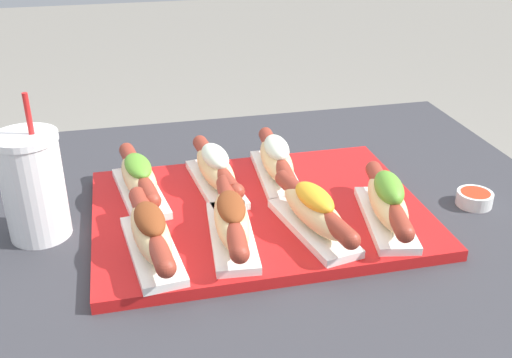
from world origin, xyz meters
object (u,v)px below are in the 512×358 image
object	(u,v)px
hot_dog_6	(276,160)
sauce_bowl	(475,198)
hot_dog_3	(387,202)
hot_dog_5	(215,169)
drink_cup	(33,186)
serving_tray	(259,212)
hot_dog_2	(314,211)
hot_dog_0	(151,233)
hot_dog_1	(231,220)
hot_dog_4	(139,178)

from	to	relation	value
hot_dog_6	sauce_bowl	bearing A→B (deg)	-24.26
hot_dog_3	hot_dog_5	world-z (taller)	hot_dog_3
drink_cup	hot_dog_6	bearing A→B (deg)	10.19
serving_tray	hot_dog_6	bearing A→B (deg)	60.52
drink_cup	hot_dog_2	bearing A→B (deg)	-15.79
hot_dog_5	sauce_bowl	world-z (taller)	hot_dog_5
hot_dog_5	hot_dog_2	bearing A→B (deg)	-55.89
hot_dog_5	hot_dog_6	size ratio (longest dim) A/B	1.00
hot_dog_0	hot_dog_5	xyz separation A→B (m)	(0.12, 0.18, 0.00)
hot_dog_6	hot_dog_0	bearing A→B (deg)	-140.49
hot_dog_5	hot_dog_1	bearing A→B (deg)	-91.91
hot_dog_5	sauce_bowl	size ratio (longest dim) A/B	3.82
hot_dog_0	hot_dog_2	bearing A→B (deg)	1.56
hot_dog_0	serving_tray	bearing A→B (deg)	28.20
hot_dog_3	sauce_bowl	world-z (taller)	hot_dog_3
drink_cup	hot_dog_5	bearing A→B (deg)	12.01
serving_tray	hot_dog_1	size ratio (longest dim) A/B	2.30
hot_dog_1	hot_dog_2	distance (m)	0.12
hot_dog_0	hot_dog_6	bearing A→B (deg)	39.51
hot_dog_4	hot_dog_6	distance (m)	0.23
hot_dog_3	drink_cup	world-z (taller)	drink_cup
serving_tray	hot_dog_5	xyz separation A→B (m)	(-0.05, 0.08, 0.04)
serving_tray	hot_dog_2	distance (m)	0.11
hot_dog_2	drink_cup	world-z (taller)	drink_cup
hot_dog_0	hot_dog_6	world-z (taller)	hot_dog_6
hot_dog_3	hot_dog_5	bearing A→B (deg)	143.30
hot_dog_5	drink_cup	bearing A→B (deg)	-167.99
hot_dog_3	hot_dog_4	size ratio (longest dim) A/B	0.99
hot_dog_0	hot_dog_1	size ratio (longest dim) A/B	1.00
serving_tray	hot_dog_3	size ratio (longest dim) A/B	2.33
hot_dog_5	hot_dog_6	xyz separation A→B (m)	(0.11, 0.01, 0.00)
hot_dog_1	hot_dog_4	bearing A→B (deg)	126.32
hot_dog_0	hot_dog_1	xyz separation A→B (m)	(0.11, 0.01, -0.00)
hot_dog_2	hot_dog_4	bearing A→B (deg)	145.35
serving_tray	drink_cup	size ratio (longest dim) A/B	2.30
hot_dog_4	hot_dog_5	xyz separation A→B (m)	(0.13, 0.00, 0.00)
serving_tray	hot_dog_3	world-z (taller)	hot_dog_3
serving_tray	hot_dog_6	size ratio (longest dim) A/B	2.29
hot_dog_2	drink_cup	distance (m)	0.41
hot_dog_6	drink_cup	bearing A→B (deg)	-169.81
hot_dog_1	drink_cup	world-z (taller)	drink_cup
hot_dog_1	hot_dog_4	distance (m)	0.20
hot_dog_3	sauce_bowl	size ratio (longest dim) A/B	3.78
hot_dog_4	hot_dog_6	size ratio (longest dim) A/B	0.99
hot_dog_3	hot_dog_6	distance (m)	0.22
hot_dog_4	hot_dog_0	bearing A→B (deg)	-87.97
hot_dog_3	hot_dog_0	bearing A→B (deg)	-179.11
hot_dog_2	hot_dog_3	size ratio (longest dim) A/B	1.00
hot_dog_1	hot_dog_4	xyz separation A→B (m)	(-0.12, 0.16, 0.00)
sauce_bowl	drink_cup	xyz separation A→B (m)	(-0.69, 0.07, 0.07)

